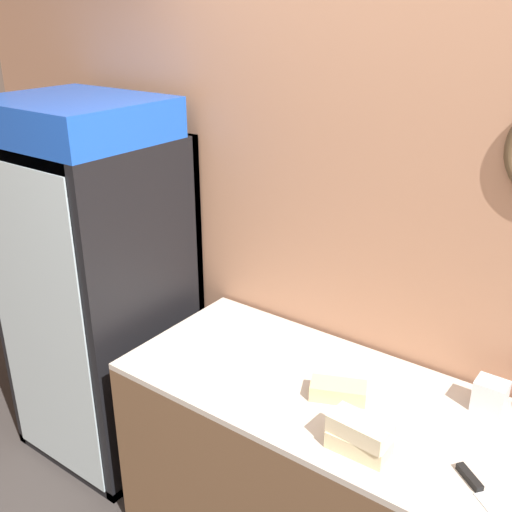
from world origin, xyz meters
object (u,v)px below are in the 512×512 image
at_px(napkin_dispenser, 490,396).
at_px(sandwich_stack_middle, 360,428).
at_px(beverage_cooler, 104,267).
at_px(sandwich_stack_bottom, 359,443).
at_px(sandwich_flat_left, 338,391).
at_px(chefs_knife, 479,490).

bearing_deg(napkin_dispenser, sandwich_stack_middle, -120.60).
bearing_deg(beverage_cooler, sandwich_stack_bottom, -10.32).
distance_m(sandwich_flat_left, chefs_knife, 0.59).
distance_m(sandwich_stack_bottom, chefs_knife, 0.38).
bearing_deg(chefs_knife, sandwich_flat_left, 164.50).
relative_size(sandwich_stack_middle, sandwich_flat_left, 0.91).
bearing_deg(sandwich_stack_middle, chefs_knife, 8.12).
height_order(sandwich_stack_middle, napkin_dispenser, sandwich_stack_middle).
bearing_deg(sandwich_stack_middle, napkin_dispenser, 59.40).
relative_size(beverage_cooler, sandwich_stack_bottom, 9.01).
relative_size(sandwich_stack_bottom, chefs_knife, 0.80).
relative_size(sandwich_flat_left, napkin_dispenser, 1.90).
height_order(sandwich_flat_left, chefs_knife, sandwich_flat_left).
xyz_separation_m(beverage_cooler, sandwich_stack_bottom, (1.57, -0.29, -0.12)).
xyz_separation_m(chefs_knife, napkin_dispenser, (-0.10, 0.42, 0.05)).
bearing_deg(chefs_knife, napkin_dispenser, 103.40).
height_order(sandwich_flat_left, napkin_dispenser, napkin_dispenser).
bearing_deg(beverage_cooler, chefs_knife, -6.78).
xyz_separation_m(sandwich_stack_middle, chefs_knife, (0.38, 0.05, -0.08)).
relative_size(beverage_cooler, sandwich_stack_middle, 8.86).
height_order(beverage_cooler, sandwich_stack_middle, beverage_cooler).
bearing_deg(sandwich_stack_bottom, sandwich_stack_middle, 0.00).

